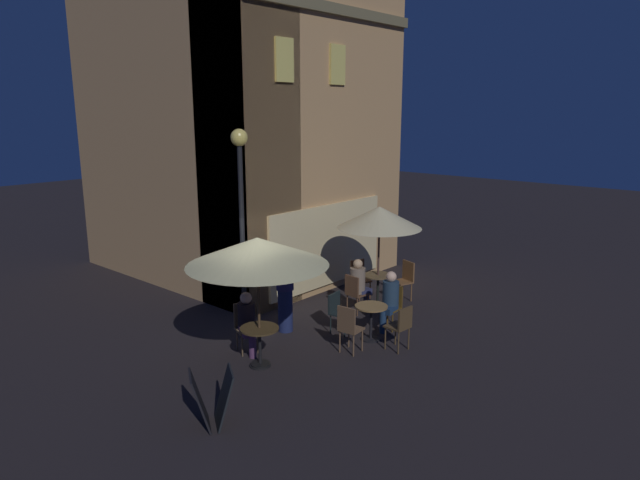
{
  "coord_description": "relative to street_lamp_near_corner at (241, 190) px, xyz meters",
  "views": [
    {
      "loc": [
        -7.02,
        -7.9,
        4.66
      ],
      "look_at": [
        1.2,
        -0.72,
        2.14
      ],
      "focal_mm": 31.73,
      "sensor_mm": 36.0,
      "label": 1
    }
  ],
  "objects": [
    {
      "name": "patron_seated_0",
      "position": [
        2.6,
        -1.07,
        -2.34
      ],
      "size": [
        0.55,
        0.4,
        1.29
      ],
      "rotation": [
        0.0,
        0.0,
        -0.12
      ],
      "color": "navy",
      "rests_on": "ground"
    },
    {
      "name": "cafe_chair_7",
      "position": [
        2.31,
        -2.2,
        -2.51
      ],
      "size": [
        0.4,
        0.4,
        0.94
      ],
      "rotation": [
        0.0,
        0.0,
        -3.08
      ],
      "color": "#573C14",
      "rests_on": "ground"
    },
    {
      "name": "cafe_table_1",
      "position": [
        -0.9,
        -1.44,
        -2.52
      ],
      "size": [
        0.72,
        0.72,
        0.76
      ],
      "color": "black",
      "rests_on": "ground"
    },
    {
      "name": "cafe_chair_3",
      "position": [
        -0.59,
        -0.69,
        -2.5
      ],
      "size": [
        0.52,
        0.52,
        0.96
      ],
      "rotation": [
        0.0,
        0.0,
        -1.96
      ],
      "color": "brown",
      "rests_on": "ground"
    },
    {
      "name": "cafe_chair_6",
      "position": [
        1.4,
        -3.02,
        -2.51
      ],
      "size": [
        0.44,
        0.44,
        0.92
      ],
      "rotation": [
        0.0,
        0.0,
        1.49
      ],
      "color": "#4D3922",
      "rests_on": "ground"
    },
    {
      "name": "cafe_chair_0",
      "position": [
        4.05,
        -1.41,
        -2.48
      ],
      "size": [
        0.53,
        0.53,
        0.99
      ],
      "rotation": [
        0.0,
        0.0,
        2.83
      ],
      "color": "brown",
      "rests_on": "ground"
    },
    {
      "name": "menu_sandwich_board",
      "position": [
        -2.77,
        -2.4,
        -2.63
      ],
      "size": [
        0.83,
        0.81,
        0.86
      ],
      "rotation": [
        0.0,
        0.0,
        -0.57
      ],
      "color": "black",
      "rests_on": "ground"
    },
    {
      "name": "patio_umbrella_1",
      "position": [
        -0.9,
        -1.44,
        -0.87
      ],
      "size": [
        2.57,
        2.57,
        2.46
      ],
      "color": "black",
      "rests_on": "ground"
    },
    {
      "name": "cafe_chair_4",
      "position": [
        1.34,
        -1.47,
        -2.56
      ],
      "size": [
        0.5,
        0.5,
        0.85
      ],
      "rotation": [
        0.0,
        0.0,
        -1.43
      ],
      "color": "black",
      "rests_on": "ground"
    },
    {
      "name": "cafe_chair_1",
      "position": [
        3.49,
        -0.39,
        -2.51
      ],
      "size": [
        0.51,
        0.51,
        0.95
      ],
      "rotation": [
        0.0,
        0.0,
        -1.89
      ],
      "color": "brown",
      "rests_on": "ground"
    },
    {
      "name": "cafe_table_0",
      "position": [
        3.25,
        -1.15,
        -2.51
      ],
      "size": [
        0.71,
        0.71,
        0.79
      ],
      "color": "black",
      "rests_on": "ground"
    },
    {
      "name": "street_lamp_near_corner",
      "position": [
        0.0,
        0.0,
        0.0
      ],
      "size": [
        0.34,
        0.34,
        4.29
      ],
      "color": "black",
      "rests_on": "ground"
    },
    {
      "name": "patron_seated_1",
      "position": [
        -0.65,
        -0.83,
        -2.37
      ],
      "size": [
        0.45,
        0.53,
        1.23
      ],
      "rotation": [
        0.0,
        0.0,
        -1.96
      ],
      "color": "#5A345B",
      "rests_on": "ground"
    },
    {
      "name": "patron_seated_2",
      "position": [
        2.17,
        -2.21,
        -2.34
      ],
      "size": [
        0.55,
        0.37,
        1.29
      ],
      "rotation": [
        0.0,
        0.0,
        -3.08
      ],
      "color": "navy",
      "rests_on": "ground"
    },
    {
      "name": "patio_umbrella_0",
      "position": [
        3.25,
        -1.15,
        -0.89
      ],
      "size": [
        2.0,
        2.0,
        2.45
      ],
      "color": "black",
      "rests_on": "ground"
    },
    {
      "name": "cafe_building",
      "position": [
        2.44,
        2.97,
        0.87
      ],
      "size": [
        6.0,
        7.57,
        7.89
      ],
      "color": "tan",
      "rests_on": "ground"
    },
    {
      "name": "patron_standing_3",
      "position": [
        0.64,
        -0.58,
        -2.17
      ],
      "size": [
        0.37,
        0.37,
        1.79
      ],
      "rotation": [
        0.0,
        0.0,
        4.44
      ],
      "color": "navy",
      "rests_on": "ground"
    },
    {
      "name": "cafe_chair_5",
      "position": [
        0.62,
        -2.32,
        -2.49
      ],
      "size": [
        0.43,
        0.43,
        0.97
      ],
      "rotation": [
        0.0,
        0.0,
        0.09
      ],
      "color": "brown",
      "rests_on": "ground"
    },
    {
      "name": "ground_plane",
      "position": [
        -0.48,
        -0.78,
        -3.07
      ],
      "size": [
        60.0,
        60.0,
        0.0
      ],
      "primitive_type": "plane",
      "color": "black"
    },
    {
      "name": "cafe_table_2",
      "position": [
        1.45,
        -2.25,
        -2.55
      ],
      "size": [
        0.68,
        0.68,
        0.74
      ],
      "color": "black",
      "rests_on": "ground"
    },
    {
      "name": "cafe_chair_2",
      "position": [
        2.46,
        -1.05,
        -2.52
      ],
      "size": [
        0.47,
        0.47,
        0.93
      ],
      "rotation": [
        0.0,
        0.0,
        -0.12
      ],
      "color": "brown",
      "rests_on": "ground"
    }
  ]
}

